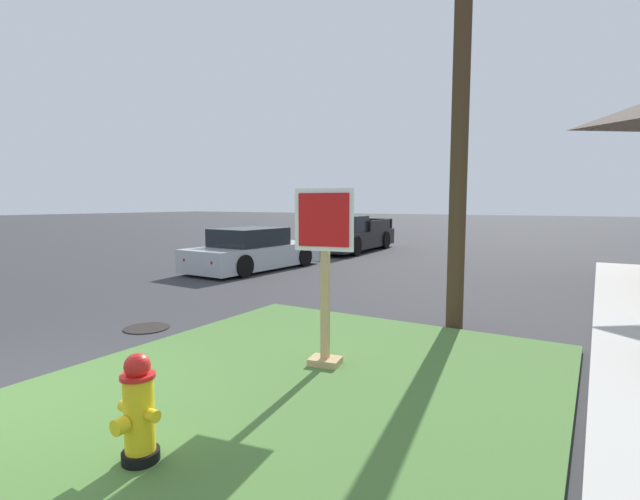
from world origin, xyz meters
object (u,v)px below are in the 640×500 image
at_px(stop_sign, 325,282).
at_px(parked_sedan_silver, 253,251).
at_px(fire_hydrant, 139,411).
at_px(manhole_cover, 147,328).
at_px(pickup_truck_black, 349,236).
at_px(utility_pole, 463,8).

height_order(stop_sign, parked_sedan_silver, stop_sign).
height_order(fire_hydrant, manhole_cover, fire_hydrant).
bearing_deg(parked_sedan_silver, stop_sign, -45.40).
bearing_deg(manhole_cover, parked_sedan_silver, 114.55).
distance_m(manhole_cover, pickup_truck_black, 12.65).
xyz_separation_m(parked_sedan_silver, pickup_truck_black, (-0.01, 6.25, 0.07)).
bearing_deg(manhole_cover, pickup_truck_black, 102.72).
bearing_deg(parked_sedan_silver, pickup_truck_black, 90.08).
bearing_deg(utility_pole, fire_hydrant, -100.06).
xyz_separation_m(manhole_cover, pickup_truck_black, (-2.78, 12.33, 0.61)).
relative_size(stop_sign, pickup_truck_black, 0.37).
bearing_deg(stop_sign, manhole_cover, 177.15).
xyz_separation_m(stop_sign, pickup_truck_black, (-6.16, 12.49, -0.46)).
bearing_deg(stop_sign, pickup_truck_black, 116.26).
distance_m(fire_hydrant, pickup_truck_black, 16.14).
height_order(parked_sedan_silver, utility_pole, utility_pole).
distance_m(fire_hydrant, manhole_cover, 4.22).
distance_m(fire_hydrant, stop_sign, 2.55).
relative_size(manhole_cover, parked_sedan_silver, 0.15).
height_order(stop_sign, utility_pole, utility_pole).
relative_size(pickup_truck_black, utility_pole, 0.60).
distance_m(manhole_cover, utility_pole, 6.92).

